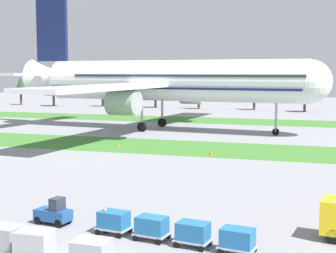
% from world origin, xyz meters
% --- Properties ---
extents(grass_strip_near, '(320.00, 14.42, 0.01)m').
position_xyz_m(grass_strip_near, '(0.00, 44.19, 0.00)').
color(grass_strip_near, '#3D752D').
rests_on(grass_strip_near, ground).
extents(grass_strip_far, '(320.00, 14.42, 0.01)m').
position_xyz_m(grass_strip_far, '(0.00, 85.04, 0.00)').
color(grass_strip_far, '#3D752D').
rests_on(grass_strip_far, ground).
extents(airliner, '(60.13, 74.61, 25.85)m').
position_xyz_m(airliner, '(-15.64, 64.75, 9.28)').
color(airliner, white).
rests_on(airliner, ground).
extents(baggage_tug, '(2.75, 1.65, 1.97)m').
position_xyz_m(baggage_tug, '(-4.95, 5.94, 0.81)').
color(baggage_tug, '#1E4C8E').
rests_on(baggage_tug, ground).
extents(cargo_dolly_lead, '(2.39, 1.79, 1.55)m').
position_xyz_m(cargo_dolly_lead, '(0.02, 5.25, 0.92)').
color(cargo_dolly_lead, '#A3A3A8').
rests_on(cargo_dolly_lead, ground).
extents(cargo_dolly_second, '(2.39, 1.79, 1.55)m').
position_xyz_m(cargo_dolly_second, '(2.90, 4.85, 0.92)').
color(cargo_dolly_second, '#A3A3A8').
rests_on(cargo_dolly_second, ground).
extents(cargo_dolly_third, '(2.39, 1.79, 1.55)m').
position_xyz_m(cargo_dolly_third, '(5.77, 4.45, 0.92)').
color(cargo_dolly_third, '#A3A3A8').
rests_on(cargo_dolly_third, ground).
extents(cargo_dolly_fourth, '(2.39, 1.79, 1.55)m').
position_xyz_m(cargo_dolly_fourth, '(8.64, 4.05, 0.92)').
color(cargo_dolly_fourth, '#A3A3A8').
rests_on(cargo_dolly_fourth, ground).
extents(ground_crew_marshaller, '(0.56, 0.36, 1.74)m').
position_xyz_m(ground_crew_marshaller, '(-0.54, 5.13, 0.95)').
color(ground_crew_marshaller, black).
rests_on(ground_crew_marshaller, ground).
extents(uld_container_1, '(2.11, 1.74, 1.70)m').
position_xyz_m(uld_container_1, '(-2.52, -0.39, 0.85)').
color(uld_container_1, '#A3A3A8').
rests_on(uld_container_1, ground).
extents(uld_container_2, '(2.15, 1.79, 1.54)m').
position_xyz_m(uld_container_2, '(-4.98, 0.31, 0.77)').
color(uld_container_2, '#A3A3A8').
rests_on(uld_container_2, ground).
extents(uld_container_3, '(2.02, 1.62, 1.53)m').
position_xyz_m(uld_container_3, '(1.19, -0.42, 0.77)').
color(uld_container_3, '#A3A3A8').
rests_on(uld_container_3, ground).
extents(taxiway_marker_0, '(0.44, 0.44, 0.69)m').
position_xyz_m(taxiway_marker_0, '(-0.99, 39.09, 0.35)').
color(taxiway_marker_0, orange).
rests_on(taxiway_marker_0, ground).
extents(taxiway_marker_2, '(0.44, 0.44, 0.65)m').
position_xyz_m(taxiway_marker_2, '(-15.51, 41.99, 0.33)').
color(taxiway_marker_2, orange).
rests_on(taxiway_marker_2, ground).
extents(distant_tree_line, '(170.70, 9.78, 12.16)m').
position_xyz_m(distant_tree_line, '(-0.00, 118.63, 6.74)').
color(distant_tree_line, '#4C3823').
rests_on(distant_tree_line, ground).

